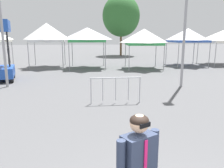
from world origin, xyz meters
TOP-DOWN VIEW (x-y plane):
  - canopy_tent_left_of_center at (-4.20, 18.39)m, footprint 2.92×2.92m
  - canopy_tent_behind_center at (-0.75, 17.49)m, footprint 3.07×3.07m
  - canopy_tent_behind_right at (3.87, 16.60)m, footprint 3.05×3.05m
  - canopy_tent_behind_left at (8.37, 18.21)m, footprint 3.06×3.06m
  - canopy_tent_far_left at (11.96, 18.46)m, footprint 3.37×3.37m
  - scissor_lift at (-6.04, 12.43)m, footprint 1.91×2.57m
  - tree_behind_tents_left at (3.93, 29.53)m, footprint 5.05×5.05m
  - crowd_barrier_mid_lot at (0.29, 6.93)m, footprint 2.10×0.06m

SIDE VIEW (x-z plane):
  - crowd_barrier_mid_lot at x=0.29m, z-range 0.22..1.29m
  - scissor_lift at x=-6.04m, z-range -0.68..2.92m
  - canopy_tent_behind_right at x=3.87m, z-range 0.97..4.24m
  - canopy_tent_far_left at x=11.96m, z-range 1.04..4.25m
  - canopy_tent_behind_left at x=8.37m, z-range 1.06..4.43m
  - canopy_tent_behind_center at x=-0.75m, z-range 1.09..4.47m
  - canopy_tent_left_of_center at x=-4.20m, z-range 1.09..4.86m
  - tree_behind_tents_left at x=3.93m, z-range 1.28..9.40m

